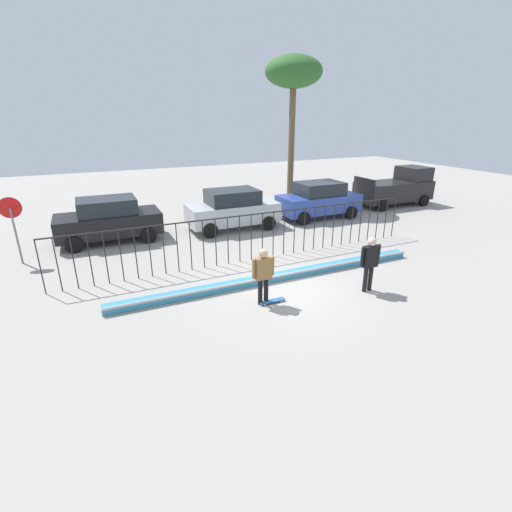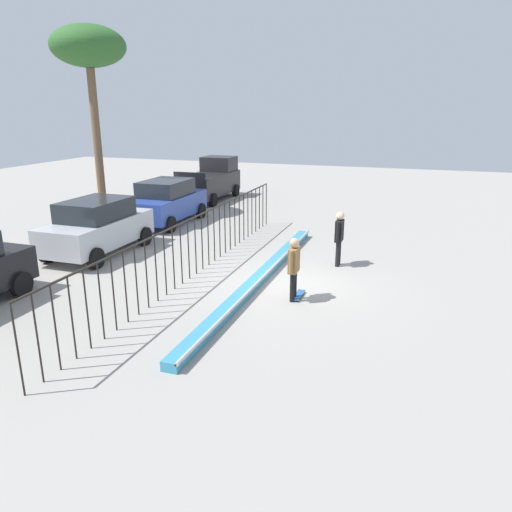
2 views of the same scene
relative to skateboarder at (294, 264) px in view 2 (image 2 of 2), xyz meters
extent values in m
plane|color=#9E9991|center=(1.12, 0.56, -1.03)|extent=(60.00, 60.00, 0.00)
cube|color=teal|center=(1.12, 1.32, -0.92)|extent=(11.00, 0.36, 0.22)
cylinder|color=#B2B2B7|center=(1.12, 1.14, -0.81)|extent=(11.00, 0.09, 0.09)
cylinder|color=black|center=(-5.88, 3.37, -0.13)|extent=(0.04, 0.04, 1.80)
cylinder|color=black|center=(-5.42, 3.37, -0.13)|extent=(0.04, 0.04, 1.80)
cylinder|color=black|center=(-4.95, 3.37, -0.13)|extent=(0.04, 0.04, 1.80)
cylinder|color=black|center=(-4.48, 3.37, -0.13)|extent=(0.04, 0.04, 1.80)
cylinder|color=black|center=(-4.02, 3.37, -0.13)|extent=(0.04, 0.04, 1.80)
cylinder|color=black|center=(-3.55, 3.37, -0.13)|extent=(0.04, 0.04, 1.80)
cylinder|color=black|center=(-3.08, 3.37, -0.13)|extent=(0.04, 0.04, 1.80)
cylinder|color=black|center=(-2.62, 3.37, -0.13)|extent=(0.04, 0.04, 1.80)
cylinder|color=black|center=(-2.15, 3.37, -0.13)|extent=(0.04, 0.04, 1.80)
cylinder|color=black|center=(-1.68, 3.37, -0.13)|extent=(0.04, 0.04, 1.80)
cylinder|color=black|center=(-1.22, 3.37, -0.13)|extent=(0.04, 0.04, 1.80)
cylinder|color=black|center=(-0.75, 3.37, -0.13)|extent=(0.04, 0.04, 1.80)
cylinder|color=black|center=(-0.28, 3.37, -0.13)|extent=(0.04, 0.04, 1.80)
cylinder|color=black|center=(0.18, 3.37, -0.13)|extent=(0.04, 0.04, 1.80)
cylinder|color=black|center=(0.65, 3.37, -0.13)|extent=(0.04, 0.04, 1.80)
cylinder|color=black|center=(1.12, 3.37, -0.13)|extent=(0.04, 0.04, 1.80)
cylinder|color=black|center=(1.58, 3.37, -0.13)|extent=(0.04, 0.04, 1.80)
cylinder|color=black|center=(2.05, 3.37, -0.13)|extent=(0.04, 0.04, 1.80)
cylinder|color=black|center=(2.52, 3.37, -0.13)|extent=(0.04, 0.04, 1.80)
cylinder|color=black|center=(2.98, 3.37, -0.13)|extent=(0.04, 0.04, 1.80)
cylinder|color=black|center=(3.45, 3.37, -0.13)|extent=(0.04, 0.04, 1.80)
cylinder|color=black|center=(3.92, 3.37, -0.13)|extent=(0.04, 0.04, 1.80)
cylinder|color=black|center=(4.38, 3.37, -0.13)|extent=(0.04, 0.04, 1.80)
cylinder|color=black|center=(4.85, 3.37, -0.13)|extent=(0.04, 0.04, 1.80)
cylinder|color=black|center=(5.32, 3.37, -0.13)|extent=(0.04, 0.04, 1.80)
cylinder|color=black|center=(5.78, 3.37, -0.13)|extent=(0.04, 0.04, 1.80)
cylinder|color=black|center=(6.25, 3.37, -0.13)|extent=(0.04, 0.04, 1.80)
cylinder|color=black|center=(6.72, 3.37, -0.13)|extent=(0.04, 0.04, 1.80)
cylinder|color=black|center=(7.18, 3.37, -0.13)|extent=(0.04, 0.04, 1.80)
cylinder|color=black|center=(7.65, 3.37, -0.13)|extent=(0.04, 0.04, 1.80)
cylinder|color=black|center=(8.12, 3.37, -0.13)|extent=(0.04, 0.04, 1.80)
cube|color=black|center=(1.12, 3.37, 0.75)|extent=(14.00, 0.04, 0.04)
cylinder|color=black|center=(-0.10, 0.00, -0.63)|extent=(0.13, 0.13, 0.79)
cylinder|color=black|center=(0.10, 0.00, -0.63)|extent=(0.13, 0.13, 0.79)
cube|color=olive|center=(0.00, 0.00, 0.10)|extent=(0.48, 0.21, 0.66)
sphere|color=tan|center=(0.00, 0.00, 0.55)|extent=(0.26, 0.26, 0.26)
cylinder|color=olive|center=(-0.29, 0.00, 0.13)|extent=(0.10, 0.10, 0.59)
cylinder|color=olive|center=(0.29, 0.00, 0.13)|extent=(0.10, 0.10, 0.59)
cube|color=#26598C|center=(0.26, -0.08, -0.96)|extent=(0.80, 0.20, 0.02)
cylinder|color=silver|center=(0.53, 0.00, -1.00)|extent=(0.05, 0.03, 0.05)
cylinder|color=silver|center=(0.53, -0.15, -1.00)|extent=(0.05, 0.03, 0.05)
cylinder|color=silver|center=(-0.01, 0.00, -1.00)|extent=(0.05, 0.03, 0.05)
cylinder|color=silver|center=(-0.01, -0.15, -1.00)|extent=(0.05, 0.03, 0.05)
cylinder|color=black|center=(3.25, -0.61, -0.61)|extent=(0.14, 0.14, 0.82)
cylinder|color=black|center=(3.44, -0.61, -0.61)|extent=(0.14, 0.14, 0.82)
cube|color=black|center=(3.35, -0.61, 0.14)|extent=(0.50, 0.21, 0.68)
sphere|color=beige|center=(3.35, -0.61, 0.61)|extent=(0.27, 0.27, 0.27)
cylinder|color=black|center=(3.04, -0.61, 0.17)|extent=(0.11, 0.11, 0.61)
cylinder|color=black|center=(3.65, -0.61, 0.17)|extent=(0.11, 0.11, 0.61)
cylinder|color=black|center=(-2.10, 7.05, -0.69)|extent=(0.68, 0.22, 0.68)
cube|color=#B7BABF|center=(2.00, 7.56, -0.24)|extent=(4.30, 1.90, 0.90)
cube|color=#1E2328|center=(2.00, 7.56, 0.54)|extent=(2.37, 1.71, 0.66)
cylinder|color=black|center=(3.46, 8.51, -0.69)|extent=(0.68, 0.22, 0.68)
cylinder|color=black|center=(3.46, 6.61, -0.69)|extent=(0.68, 0.22, 0.68)
cylinder|color=black|center=(0.54, 8.51, -0.69)|extent=(0.68, 0.22, 0.68)
cylinder|color=black|center=(0.54, 6.61, -0.69)|extent=(0.68, 0.22, 0.68)
cube|color=#2D479E|center=(6.91, 7.58, -0.24)|extent=(4.30, 1.90, 0.90)
cube|color=#1E2328|center=(6.91, 7.58, 0.54)|extent=(2.37, 1.71, 0.66)
cylinder|color=black|center=(8.37, 8.53, -0.69)|extent=(0.68, 0.22, 0.68)
cylinder|color=black|center=(8.37, 6.63, -0.69)|extent=(0.68, 0.22, 0.68)
cylinder|color=black|center=(5.44, 8.53, -0.69)|extent=(0.68, 0.22, 0.68)
cylinder|color=black|center=(5.44, 6.63, -0.69)|extent=(0.68, 0.22, 0.68)
cube|color=black|center=(12.64, 8.15, -0.14)|extent=(4.70, 1.90, 1.10)
cube|color=black|center=(14.09, 8.15, 0.81)|extent=(1.50, 1.75, 0.80)
cube|color=black|center=(10.35, 8.15, 0.59)|extent=(0.12, 1.75, 0.36)
cylinder|color=black|center=(14.24, 9.10, -0.69)|extent=(0.68, 0.22, 0.68)
cylinder|color=black|center=(14.24, 7.20, -0.69)|extent=(0.68, 0.22, 0.68)
cylinder|color=black|center=(11.05, 9.10, -0.69)|extent=(0.68, 0.22, 0.68)
cylinder|color=black|center=(11.05, 7.20, -0.69)|extent=(0.68, 0.22, 0.68)
cylinder|color=brown|center=(7.12, 11.06, 2.24)|extent=(0.36, 0.36, 6.54)
ellipsoid|color=#2D6028|center=(7.12, 11.06, 6.39)|extent=(3.18, 3.18, 1.75)
camera|label=1|loc=(-4.29, -8.86, 4.23)|focal=26.26mm
camera|label=2|loc=(-11.65, -2.98, 3.88)|focal=34.01mm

